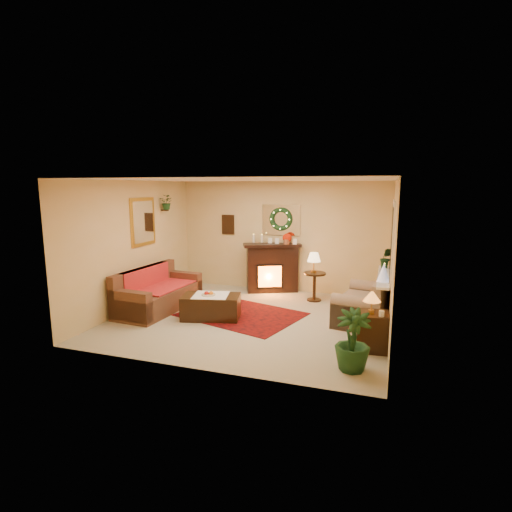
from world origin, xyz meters
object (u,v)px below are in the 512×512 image
(end_table_square, at_px, (372,332))
(coffee_table, at_px, (211,308))
(fireplace, at_px, (272,269))
(sofa, at_px, (159,289))
(side_table_round, at_px, (314,286))
(loveseat, at_px, (365,299))

(end_table_square, distance_m, coffee_table, 3.02)
(end_table_square, bearing_deg, fireplace, 130.56)
(sofa, distance_m, side_table_round, 3.31)
(sofa, height_order, side_table_round, sofa)
(sofa, height_order, coffee_table, sofa)
(fireplace, height_order, side_table_round, fireplace)
(loveseat, bearing_deg, coffee_table, -153.99)
(end_table_square, bearing_deg, loveseat, 98.52)
(fireplace, xyz_separation_m, side_table_round, (1.10, -0.46, -0.22))
(side_table_round, height_order, coffee_table, side_table_round)
(side_table_round, distance_m, end_table_square, 2.70)
(sofa, xyz_separation_m, fireplace, (1.79, 2.08, 0.12))
(coffee_table, bearing_deg, sofa, 157.93)
(end_table_square, height_order, coffee_table, end_table_square)
(sofa, bearing_deg, coffee_table, -4.62)
(loveseat, distance_m, end_table_square, 1.36)
(side_table_round, distance_m, coffee_table, 2.45)
(end_table_square, xyz_separation_m, coffee_table, (-2.97, 0.55, -0.06))
(sofa, bearing_deg, fireplace, 53.31)
(sofa, xyz_separation_m, side_table_round, (2.89, 1.62, -0.10))
(loveseat, relative_size, coffee_table, 1.37)
(side_table_round, bearing_deg, end_table_square, -60.77)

